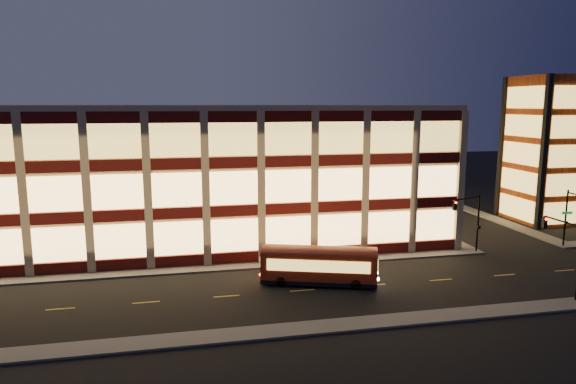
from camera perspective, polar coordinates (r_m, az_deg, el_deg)
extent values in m
plane|color=black|center=(46.38, -5.02, -8.65)|extent=(200.00, 200.00, 0.00)
cube|color=#514F4C|center=(47.07, -8.84, -8.36)|extent=(54.00, 2.00, 0.15)
cube|color=#514F4C|center=(68.47, 12.65, -2.74)|extent=(2.00, 30.00, 0.15)
cube|color=#514F4C|center=(73.68, 20.47, -2.24)|extent=(2.00, 30.00, 0.15)
cube|color=#514F4C|center=(34.37, -2.30, -15.29)|extent=(100.00, 2.00, 0.15)
cube|color=tan|center=(61.22, -9.85, 2.47)|extent=(50.00, 30.00, 14.00)
cube|color=tan|center=(60.75, -10.05, 9.27)|extent=(50.40, 30.40, 0.50)
cube|color=#470C0A|center=(47.73, -8.92, -7.38)|extent=(50.10, 0.25, 1.00)
cube|color=#FFC26B|center=(47.18, -8.99, -4.93)|extent=(49.00, 0.20, 3.00)
cube|color=#470C0A|center=(67.99, 11.99, -2.31)|extent=(0.25, 30.10, 1.00)
cube|color=#FFC26B|center=(67.59, 12.04, -0.56)|extent=(0.20, 29.00, 3.00)
cube|color=#470C0A|center=(46.63, -9.06, -2.20)|extent=(50.10, 0.25, 1.00)
cube|color=#FFC26B|center=(46.27, -9.13, 0.35)|extent=(49.00, 0.20, 3.00)
cube|color=#470C0A|center=(67.23, 12.13, 1.36)|extent=(0.25, 30.10, 1.00)
cube|color=#FFC26B|center=(66.95, 12.17, 3.14)|extent=(0.20, 29.00, 3.00)
cube|color=#470C0A|center=(45.93, -9.21, 3.18)|extent=(50.10, 0.25, 1.00)
cube|color=#FFC26B|center=(45.76, -9.28, 5.79)|extent=(49.00, 0.20, 3.00)
cube|color=#470C0A|center=(66.74, 12.26, 5.10)|extent=(0.25, 30.10, 1.00)
cube|color=#FFC26B|center=(66.61, 12.31, 6.90)|extent=(0.20, 29.00, 3.00)
cube|color=#8C3814|center=(71.91, 27.08, 4.22)|extent=(8.00, 8.00, 18.00)
cube|color=black|center=(66.31, 26.54, 3.88)|extent=(0.60, 0.60, 18.00)
cube|color=black|center=(72.72, 22.64, 4.59)|extent=(0.60, 0.60, 18.00)
cube|color=black|center=(77.52, 27.54, 4.51)|extent=(0.60, 0.60, 18.00)
cube|color=#E6B750|center=(69.76, 28.71, -2.04)|extent=(6.60, 0.16, 2.60)
cube|color=#E6B750|center=(70.38, 24.03, -1.59)|extent=(0.16, 6.60, 2.60)
cube|color=#E6B750|center=(69.21, 28.94, 0.72)|extent=(6.60, 0.16, 2.60)
cube|color=#E6B750|center=(69.84, 24.23, 1.15)|extent=(0.16, 6.60, 2.60)
cube|color=#E6B750|center=(68.83, 29.17, 3.51)|extent=(6.60, 0.16, 2.60)
cube|color=#E6B750|center=(69.46, 24.42, 3.92)|extent=(0.16, 6.60, 2.60)
cube|color=#E6B750|center=(69.25, 24.62, 6.72)|extent=(0.16, 6.60, 2.60)
cube|color=#E6B750|center=(69.20, 24.82, 9.53)|extent=(0.16, 6.60, 2.60)
cylinder|color=black|center=(54.18, 20.35, -3.24)|extent=(0.18, 0.18, 6.00)
cylinder|color=black|center=(52.12, 19.33, -0.65)|extent=(3.56, 1.63, 0.14)
cube|color=black|center=(50.69, 18.04, -1.43)|extent=(0.32, 0.32, 0.95)
sphere|color=#FF0C05|center=(50.49, 18.16, -1.14)|extent=(0.20, 0.20, 0.20)
cube|color=black|center=(54.10, 20.44, -3.70)|extent=(0.25, 0.18, 0.28)
cylinder|color=black|center=(60.07, 28.46, -2.59)|extent=(0.18, 0.18, 6.00)
cube|color=black|center=(60.00, 28.55, -3.00)|extent=(0.25, 0.18, 0.28)
cube|color=#0C7226|center=(59.84, 28.60, -2.05)|extent=(1.20, 0.06, 0.28)
cylinder|color=black|center=(44.74, 28.24, -2.92)|extent=(0.14, 4.00, 0.14)
cube|color=black|center=(46.35, 26.61, -3.02)|extent=(0.32, 0.32, 0.95)
sphere|color=#FF0C05|center=(46.15, 26.78, -2.70)|extent=(0.20, 0.20, 0.20)
cube|color=#9F2308|center=(42.51, 3.45, -8.10)|extent=(9.64, 5.20, 2.16)
cube|color=black|center=(42.92, 3.44, -9.71)|extent=(9.64, 5.20, 0.33)
cylinder|color=black|center=(42.17, -0.78, -9.91)|extent=(0.89, 0.53, 0.84)
cylinder|color=black|center=(44.11, -0.43, -9.02)|extent=(0.89, 0.53, 0.84)
cylinder|color=black|center=(41.87, 7.53, -10.15)|extent=(0.89, 0.53, 0.84)
cylinder|color=black|center=(43.82, 7.49, -9.23)|extent=(0.89, 0.53, 0.84)
cube|color=#E6B750|center=(41.28, 3.36, -8.24)|extent=(7.85, 2.68, 0.94)
cube|color=#E6B750|center=(43.57, 3.55, -7.26)|extent=(7.85, 2.68, 0.94)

